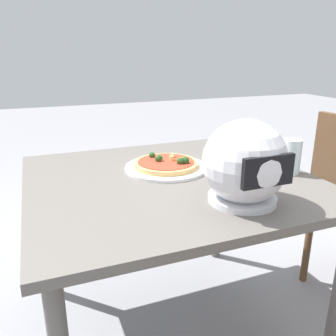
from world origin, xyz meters
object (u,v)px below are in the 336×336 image
at_px(dining_table, 170,196).
at_px(drinking_glass, 291,157).
at_px(pizza, 166,163).
at_px(motorcycle_helmet, 245,164).

xyz_separation_m(dining_table, drinking_glass, (-0.45, 0.13, 0.15)).
distance_m(pizza, drinking_glass, 0.49).
distance_m(motorcycle_helmet, drinking_glass, 0.37).
relative_size(pizza, drinking_glass, 1.92).
bearing_deg(motorcycle_helmet, dining_table, -66.26).
bearing_deg(pizza, dining_table, 77.08).
bearing_deg(motorcycle_helmet, drinking_glass, -152.84).
height_order(pizza, drinking_glass, drinking_glass).
xyz_separation_m(pizza, motorcycle_helmet, (-0.11, 0.39, 0.10)).
relative_size(dining_table, motorcycle_helmet, 3.98).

